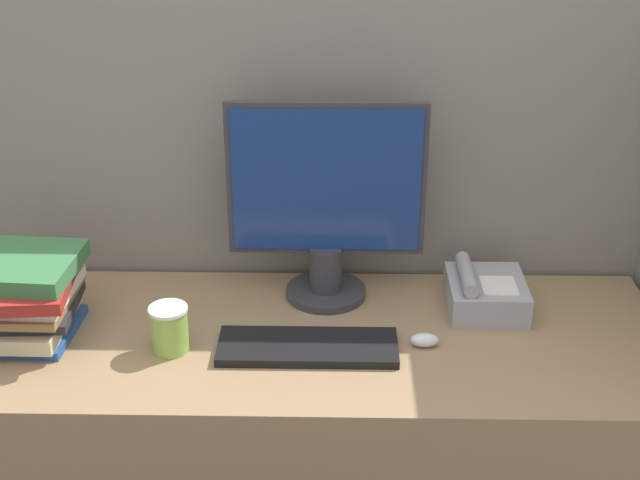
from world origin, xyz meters
name	(u,v)px	position (x,y,z in m)	size (l,w,h in m)	color
cubicle_panel_rear	(318,249)	(0.00, 0.66, 0.79)	(2.06, 0.04, 1.58)	gray
desk	(315,459)	(0.00, 0.31, 0.37)	(1.66, 0.63, 0.73)	#937551
monitor	(326,209)	(0.02, 0.51, 0.98)	(0.48, 0.20, 0.51)	#333338
keyboard	(308,347)	(-0.01, 0.25, 0.74)	(0.41, 0.15, 0.02)	black
mouse	(424,340)	(0.25, 0.27, 0.75)	(0.07, 0.04, 0.03)	silver
coffee_cup	(169,329)	(-0.33, 0.25, 0.79)	(0.09, 0.09, 0.11)	#8CB247
book_stack	(26,295)	(-0.67, 0.31, 0.84)	(0.26, 0.32, 0.20)	#264C8C
desk_telephone	(485,293)	(0.42, 0.45, 0.78)	(0.19, 0.21, 0.11)	#99999E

